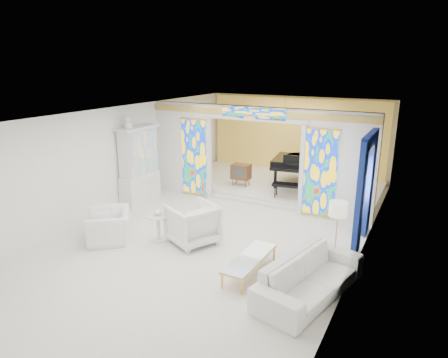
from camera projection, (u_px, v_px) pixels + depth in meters
The scene contains 24 objects.
floor at pixel (222, 227), 10.58m from camera, with size 12.00×12.00×0.00m, color silver.
ceiling at pixel (222, 114), 9.74m from camera, with size 7.00×12.00×0.02m, color white.
wall_back at pixel (296, 136), 15.25m from camera, with size 7.00×0.02×3.00m, color white.
wall_front at pixel (0, 284), 5.08m from camera, with size 7.00×0.02×3.00m, color white.
wall_left at pixel (118, 158), 11.74m from camera, with size 0.02×12.00×3.00m, color white.
wall_right at pixel (365, 193), 8.59m from camera, with size 0.02×12.00×3.00m, color white.
partition_wall at pixel (254, 152), 11.81m from camera, with size 7.00×0.22×3.00m.
stained_glass_left at pixel (194, 157), 12.73m from camera, with size 0.90×0.04×2.40m, color gold.
stained_glass_right at pixel (320, 173), 10.91m from camera, with size 0.90×0.04×2.40m, color gold.
stained_glass_transom at pixel (253, 113), 11.39m from camera, with size 2.00×0.04×0.34m, color gold.
alcove_platform at pixel (277, 184), 14.03m from camera, with size 6.80×3.80×0.18m, color silver.
gold_curtain_back at pixel (295, 137), 15.15m from camera, with size 6.70×0.10×2.90m, color gold.
chandelier at pixel (285, 115), 13.17m from camera, with size 0.48×0.48×0.30m, color gold.
blue_drapes at pixel (366, 181), 9.20m from camera, with size 0.14×1.85×2.65m.
china_cabinet at pixel (139, 166), 12.21m from camera, with size 0.56×1.46×2.72m.
armchair_left at pixel (109, 226), 9.75m from camera, with size 1.14×1.00×0.74m, color white.
armchair_right at pixel (193, 224), 9.57m from camera, with size 1.04×1.07×0.98m, color white.
sofa at pixel (310, 277), 7.42m from camera, with size 2.55×1.00×0.75m, color white.
side_table at pixel (158, 224), 9.68m from camera, with size 0.66×0.66×0.67m.
vase at pixel (158, 211), 9.59m from camera, with size 0.19×0.19×0.20m, color silver.
coffee_table at pixel (250, 259), 8.18m from camera, with size 0.56×1.69×0.37m.
floor_lamp at pixel (338, 212), 8.05m from camera, with size 0.48×0.48×1.52m.
grand_piano at pixel (301, 162), 13.59m from camera, with size 1.94×3.00×1.13m.
tv_console at pixel (241, 172), 13.51m from camera, with size 0.64×0.45×0.72m.
Camera 1 is at (4.64, -8.63, 4.21)m, focal length 32.00 mm.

